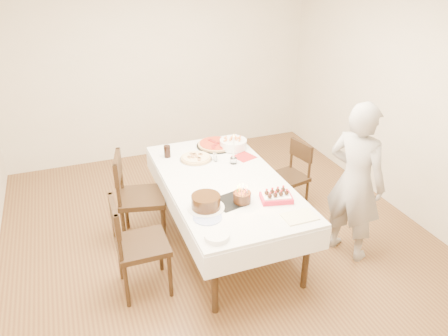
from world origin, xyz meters
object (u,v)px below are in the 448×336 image
object	(u,v)px
dining_table	(224,211)
chair_left_dessert	(142,245)
chair_right_savory	(288,178)
layer_cake	(206,202)
chair_left_savory	(142,197)
person	(355,182)
birthday_cake	(242,194)
pizza_white	(196,158)
pizza_pepperoni	(216,144)
strawberry_box	(276,197)
pasta_bowl	(233,144)
cola_glass	(167,151)
taper_candle	(234,149)

from	to	relation	value
dining_table	chair_left_dessert	bearing A→B (deg)	-155.98
chair_right_savory	layer_cake	distance (m)	1.55
chair_left_dessert	chair_left_savory	bearing A→B (deg)	-100.92
person	layer_cake	distance (m)	1.48
birthday_cake	pizza_white	bearing A→B (deg)	97.28
chair_right_savory	pizza_pepperoni	bearing A→B (deg)	135.51
dining_table	strawberry_box	size ratio (longest dim) A/B	7.47
chair_right_savory	pasta_bowl	distance (m)	0.76
chair_left_dessert	cola_glass	distance (m)	1.31
pasta_bowl	birthday_cake	distance (m)	1.20
chair_left_dessert	person	xyz separation A→B (m)	(2.07, -0.20, 0.34)
birthday_cake	dining_table	bearing A→B (deg)	90.17
chair_left_savory	pizza_white	bearing A→B (deg)	-152.39
dining_table	birthday_cake	bearing A→B (deg)	-89.83
birthday_cake	person	bearing A→B (deg)	-7.69
dining_table	chair_left_dessert	size ratio (longest dim) A/B	2.22
pizza_pepperoni	chair_left_savory	bearing A→B (deg)	-155.64
chair_left_dessert	pasta_bowl	size ratio (longest dim) A/B	3.09
strawberry_box	taper_candle	bearing A→B (deg)	95.51
chair_left_savory	taper_candle	xyz separation A→B (m)	(1.01, -0.05, 0.42)
pizza_pepperoni	dining_table	bearing A→B (deg)	-104.39
chair_left_dessert	person	bearing A→B (deg)	175.08
person	taper_candle	size ratio (longest dim) A/B	4.76
pizza_white	pasta_bowl	world-z (taller)	pasta_bowl
cola_glass	chair_left_savory	bearing A→B (deg)	-136.26
chair_left_savory	cola_glass	size ratio (longest dim) A/B	7.43
dining_table	strawberry_box	distance (m)	0.75
chair_left_savory	strawberry_box	size ratio (longest dim) A/B	3.52
chair_right_savory	taper_candle	distance (m)	0.87
cola_glass	birthday_cake	world-z (taller)	birthday_cake
person	strawberry_box	size ratio (longest dim) A/B	5.71
chair_left_savory	person	size ratio (longest dim) A/B	0.62
chair_left_savory	chair_left_dessert	world-z (taller)	chair_left_savory
chair_left_dessert	pizza_pepperoni	bearing A→B (deg)	-132.48
chair_left_dessert	layer_cake	xyz separation A→B (m)	(0.60, -0.03, 0.33)
taper_candle	pizza_white	bearing A→B (deg)	147.78
pasta_bowl	strawberry_box	world-z (taller)	pasta_bowl
cola_glass	strawberry_box	bearing A→B (deg)	-60.64
chair_right_savory	taper_candle	world-z (taller)	taper_candle
pizza_pepperoni	strawberry_box	size ratio (longest dim) A/B	1.62
person	pizza_white	bearing A→B (deg)	23.05
pasta_bowl	pizza_white	bearing A→B (deg)	-164.43
pizza_white	birthday_cake	distance (m)	1.01
birthday_cake	chair_left_dessert	bearing A→B (deg)	177.18
dining_table	cola_glass	world-z (taller)	cola_glass
chair_left_savory	chair_right_savory	bearing A→B (deg)	-168.04
person	pizza_white	distance (m)	1.71
person	chair_left_dessert	bearing A→B (deg)	60.21
chair_left_savory	taper_candle	bearing A→B (deg)	-170.18
strawberry_box	chair_right_savory	bearing A→B (deg)	54.93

